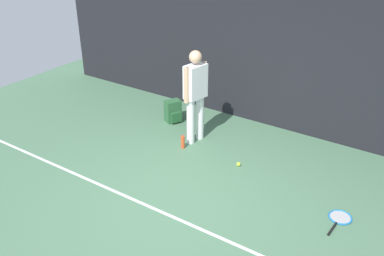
# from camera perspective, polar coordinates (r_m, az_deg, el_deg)

# --- Properties ---
(ground_plane) EXTENTS (12.00, 12.00, 0.00)m
(ground_plane) POSITION_cam_1_polar(r_m,az_deg,el_deg) (6.42, -2.01, -9.33)
(ground_plane) COLOR #4C7556
(back_fence) EXTENTS (10.00, 0.10, 2.90)m
(back_fence) POSITION_cam_1_polar(r_m,az_deg,el_deg) (8.13, 10.36, 9.89)
(back_fence) COLOR black
(back_fence) RESTS_ON ground
(court_line) EXTENTS (9.00, 0.05, 0.00)m
(court_line) POSITION_cam_1_polar(r_m,az_deg,el_deg) (6.18, -4.05, -11.03)
(court_line) COLOR white
(court_line) RESTS_ON ground
(tennis_player) EXTENTS (0.29, 0.52, 1.70)m
(tennis_player) POSITION_cam_1_polar(r_m,az_deg,el_deg) (7.49, 0.45, 4.87)
(tennis_player) COLOR white
(tennis_player) RESTS_ON ground
(tennis_racket) EXTENTS (0.34, 0.62, 0.03)m
(tennis_racket) POSITION_cam_1_polar(r_m,az_deg,el_deg) (6.37, 18.95, -11.25)
(tennis_racket) COLOR black
(tennis_racket) RESTS_ON ground
(backpack) EXTENTS (0.37, 0.36, 0.44)m
(backpack) POSITION_cam_1_polar(r_m,az_deg,el_deg) (8.52, -2.50, 2.19)
(backpack) COLOR #2D6038
(backpack) RESTS_ON ground
(tennis_ball_near_player) EXTENTS (0.07, 0.07, 0.07)m
(tennis_ball_near_player) POSITION_cam_1_polar(r_m,az_deg,el_deg) (7.18, 6.18, -4.79)
(tennis_ball_near_player) COLOR #CCE033
(tennis_ball_near_player) RESTS_ON ground
(water_bottle) EXTENTS (0.07, 0.07, 0.24)m
(water_bottle) POSITION_cam_1_polar(r_m,az_deg,el_deg) (7.60, -1.22, -1.87)
(water_bottle) COLOR #D84C26
(water_bottle) RESTS_ON ground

